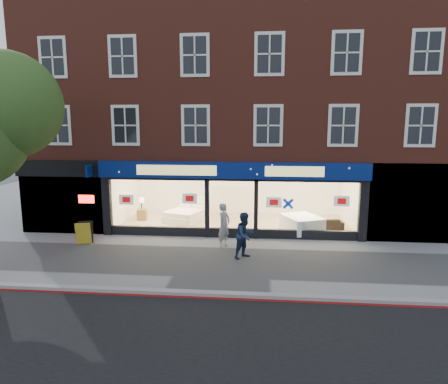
# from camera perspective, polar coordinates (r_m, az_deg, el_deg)

# --- Properties ---
(ground) EXTENTS (120.00, 120.00, 0.00)m
(ground) POSITION_cam_1_polar(r_m,az_deg,el_deg) (14.54, 0.15, -9.87)
(ground) COLOR gray
(ground) RESTS_ON ground
(kerb_line) EXTENTS (60.00, 0.10, 0.01)m
(kerb_line) POSITION_cam_1_polar(r_m,az_deg,el_deg) (11.69, -1.26, -14.97)
(kerb_line) COLOR #8C0A07
(kerb_line) RESTS_ON ground
(kerb_stone) EXTENTS (60.00, 0.25, 0.12)m
(kerb_stone) POSITION_cam_1_polar(r_m,az_deg,el_deg) (11.84, -1.15, -14.32)
(kerb_stone) COLOR gray
(kerb_stone) RESTS_ON ground
(showroom_floor) EXTENTS (11.00, 4.50, 0.10)m
(showroom_floor) POSITION_cam_1_polar(r_m,az_deg,el_deg) (19.54, 1.54, -4.54)
(showroom_floor) COLOR tan
(showroom_floor) RESTS_ON ground
(building) EXTENTS (19.00, 8.26, 10.30)m
(building) POSITION_cam_1_polar(r_m,az_deg,el_deg) (20.68, 1.90, 14.75)
(building) COLOR maroon
(building) RESTS_ON ground
(display_bed) EXTENTS (2.21, 2.43, 1.12)m
(display_bed) POSITION_cam_1_polar(r_m,az_deg,el_deg) (19.94, -5.37, -3.20)
(display_bed) COLOR white
(display_bed) RESTS_ON showroom_floor
(bedside_table) EXTENTS (0.50, 0.50, 0.55)m
(bedside_table) POSITION_cam_1_polar(r_m,az_deg,el_deg) (20.43, -11.63, -3.16)
(bedside_table) COLOR brown
(bedside_table) RESTS_ON showroom_floor
(mattress_stack) EXTENTS (1.99, 2.17, 0.69)m
(mattress_stack) POSITION_cam_1_polar(r_m,az_deg,el_deg) (18.29, 11.05, -4.45)
(mattress_stack) COLOR white
(mattress_stack) RESTS_ON showroom_floor
(sofa) EXTENTS (1.89, 1.06, 0.52)m
(sofa) POSITION_cam_1_polar(r_m,az_deg,el_deg) (18.82, 13.96, -4.43)
(sofa) COLOR black
(sofa) RESTS_ON showroom_floor
(a_board) EXTENTS (0.68, 0.52, 0.94)m
(a_board) POSITION_cam_1_polar(r_m,az_deg,el_deg) (17.36, -19.31, -5.53)
(a_board) COLOR gold
(a_board) RESTS_ON ground
(pedestrian_grey) EXTENTS (0.69, 0.77, 1.77)m
(pedestrian_grey) POSITION_cam_1_polar(r_m,az_deg,el_deg) (15.89, 0.02, -4.80)
(pedestrian_grey) COLOR #939599
(pedestrian_grey) RESTS_ON ground
(pedestrian_blue) EXTENTS (1.04, 1.05, 1.71)m
(pedestrian_blue) POSITION_cam_1_polar(r_m,az_deg,el_deg) (14.68, 3.02, -6.19)
(pedestrian_blue) COLOR #182644
(pedestrian_blue) RESTS_ON ground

